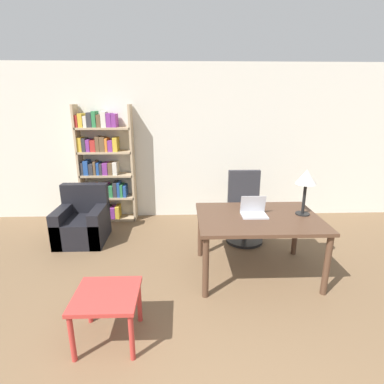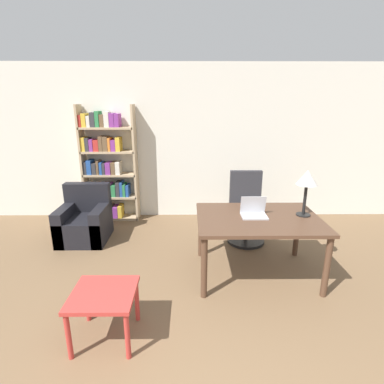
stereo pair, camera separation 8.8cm
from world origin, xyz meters
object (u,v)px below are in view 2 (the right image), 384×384
at_px(side_table_blue, 104,300).
at_px(armchair, 85,222).
at_px(table_lamp, 307,180).
at_px(desk, 258,224).
at_px(bookshelf, 106,168).
at_px(laptop, 254,212).
at_px(office_chair, 246,211).

height_order(side_table_blue, armchair, armchair).
distance_m(table_lamp, armchair, 3.26).
distance_m(desk, side_table_blue, 1.90).
bearing_deg(bookshelf, table_lamp, -32.92).
xyz_separation_m(laptop, office_chair, (0.10, 0.93, -0.34)).
relative_size(laptop, armchair, 0.36).
height_order(desk, laptop, laptop).
bearing_deg(desk, table_lamp, 5.48).
bearing_deg(table_lamp, armchair, 162.11).
height_order(desk, armchair, armchair).
bearing_deg(laptop, bookshelf, 140.35).
xyz_separation_m(desk, bookshelf, (-2.28, 1.88, 0.28)).
height_order(laptop, side_table_blue, laptop).
bearing_deg(armchair, office_chair, -1.04).
bearing_deg(bookshelf, laptop, -39.65).
distance_m(desk, bookshelf, 2.97).
relative_size(desk, side_table_blue, 2.61).
relative_size(table_lamp, office_chair, 0.52).
distance_m(table_lamp, bookshelf, 3.38).
distance_m(desk, office_chair, 0.99).
bearing_deg(bookshelf, armchair, -99.78).
xyz_separation_m(desk, office_chair, (0.05, 0.97, -0.20)).
bearing_deg(laptop, armchair, 157.66).
bearing_deg(table_lamp, office_chair, 118.79).
height_order(table_lamp, side_table_blue, table_lamp).
relative_size(side_table_blue, armchair, 0.66).
distance_m(laptop, office_chair, 1.00).
xyz_separation_m(laptop, armchair, (-2.38, 0.98, -0.53)).
bearing_deg(bookshelf, desk, -39.58).
distance_m(side_table_blue, armchair, 2.24).
distance_m(office_chair, armchair, 2.48).
relative_size(laptop, side_table_blue, 0.55).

